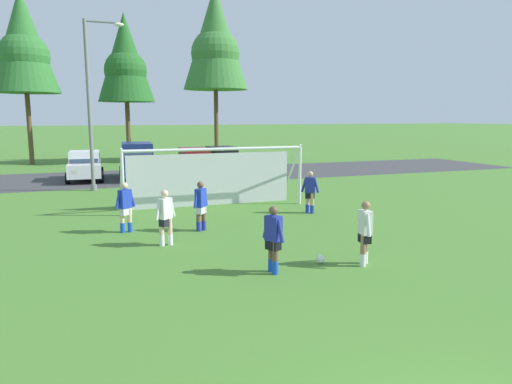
% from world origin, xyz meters
% --- Properties ---
extents(ground_plane, '(400.00, 400.00, 0.00)m').
position_xyz_m(ground_plane, '(0.00, 15.00, 0.00)').
color(ground_plane, '#477A2D').
extents(parking_lot_strip, '(52.00, 8.40, 0.01)m').
position_xyz_m(parking_lot_strip, '(0.00, 26.64, 0.00)').
color(parking_lot_strip, '#3D3D3F').
rests_on(parking_lot_strip, ground).
extents(soccer_ball, '(0.22, 0.22, 0.22)m').
position_xyz_m(soccer_ball, '(1.76, 7.21, 0.11)').
color(soccer_ball, white).
rests_on(soccer_ball, ground).
extents(soccer_goal, '(7.44, 1.99, 2.57)m').
position_xyz_m(soccer_goal, '(1.15, 15.74, 1.29)').
color(soccer_goal, white).
rests_on(soccer_goal, ground).
extents(player_striker_near, '(0.61, 0.55, 1.64)m').
position_xyz_m(player_striker_near, '(4.35, 13.03, 0.82)').
color(player_striker_near, tan).
rests_on(player_striker_near, ground).
extents(player_midfield_center, '(0.70, 0.42, 1.64)m').
position_xyz_m(player_midfield_center, '(-2.65, 12.29, 0.82)').
color(player_midfield_center, beige).
rests_on(player_midfield_center, ground).
extents(player_defender_far, '(0.33, 0.73, 1.64)m').
position_xyz_m(player_defender_far, '(2.74, 6.73, 0.82)').
color(player_defender_far, '#936B4C').
rests_on(player_defender_far, ground).
extents(player_winger_left, '(0.68, 0.46, 1.64)m').
position_xyz_m(player_winger_left, '(-1.69, 10.27, 0.82)').
color(player_winger_left, beige).
rests_on(player_winger_left, ground).
extents(player_winger_right, '(0.39, 0.73, 1.64)m').
position_xyz_m(player_winger_right, '(0.34, 6.95, 0.82)').
color(player_winger_right, brown).
rests_on(player_winger_right, ground).
extents(player_trailing_back, '(0.61, 0.55, 1.64)m').
position_xyz_m(player_trailing_back, '(-0.31, 11.66, 0.82)').
color(player_trailing_back, brown).
rests_on(player_trailing_back, ground).
extents(parked_car_slot_far_left, '(2.14, 4.26, 1.72)m').
position_xyz_m(parked_car_slot_far_left, '(-3.87, 26.12, 0.88)').
color(parked_car_slot_far_left, silver).
rests_on(parked_car_slot_far_left, ground).
extents(parked_car_slot_left, '(2.37, 4.72, 2.16)m').
position_xyz_m(parked_car_slot_left, '(-0.88, 25.90, 1.11)').
color(parked_car_slot_left, navy).
rests_on(parked_car_slot_left, ground).
extents(parked_car_slot_center_left, '(2.07, 4.21, 1.72)m').
position_xyz_m(parked_car_slot_center_left, '(2.84, 26.77, 0.88)').
color(parked_car_slot_center_left, maroon).
rests_on(parked_car_slot_center_left, ground).
extents(parked_car_slot_center, '(2.27, 4.32, 1.72)m').
position_xyz_m(parked_car_slot_center, '(4.90, 27.40, 0.88)').
color(parked_car_slot_center, black).
rests_on(parked_car_slot_center, ground).
extents(tree_left_edge, '(4.98, 4.98, 13.29)m').
position_xyz_m(tree_left_edge, '(-7.83, 37.44, 9.15)').
color(tree_left_edge, brown).
rests_on(tree_left_edge, ground).
extents(tree_mid_left, '(4.41, 4.41, 11.76)m').
position_xyz_m(tree_mid_left, '(-0.49, 36.11, 8.09)').
color(tree_mid_left, brown).
rests_on(tree_mid_left, ground).
extents(tree_center_back, '(5.39, 5.39, 14.37)m').
position_xyz_m(tree_center_back, '(6.80, 35.86, 9.89)').
color(tree_center_back, brown).
rests_on(tree_center_back, ground).
extents(street_lamp, '(2.00, 0.32, 8.39)m').
position_xyz_m(street_lamp, '(-3.33, 21.84, 4.34)').
color(street_lamp, slate).
rests_on(street_lamp, ground).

